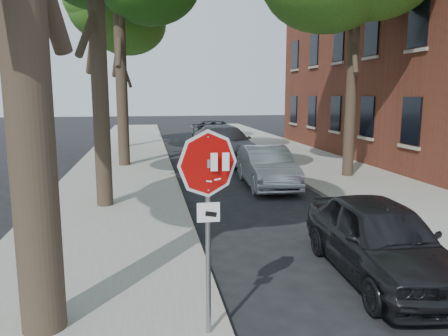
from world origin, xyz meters
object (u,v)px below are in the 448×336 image
object	(u,v)px
car_a	(380,238)
car_b	(267,167)
stop_sign	(208,194)
car_d	(214,134)
car_c	(224,144)
tree_far	(120,21)

from	to	relation	value
car_a	car_b	distance (m)	7.61
car_a	stop_sign	bearing A→B (deg)	-151.40
stop_sign	car_d	distance (m)	21.44
stop_sign	car_c	bearing A→B (deg)	79.28
car_b	car_d	xyz separation A→B (m)	(0.00, 12.01, 0.09)
car_a	car_b	bearing A→B (deg)	92.34
car_a	car_d	distance (m)	19.63
car_a	car_d	size ratio (longest dim) A/B	0.72
car_b	car_c	xyz separation A→B (m)	(-0.42, 6.08, 0.14)
tree_far	car_d	size ratio (longest dim) A/B	1.67
car_b	tree_far	bearing A→B (deg)	116.48
car_a	car_b	size ratio (longest dim) A/B	0.96
car_c	car_d	world-z (taller)	car_c
tree_far	car_a	distance (m)	21.32
car_b	car_d	size ratio (longest dim) A/B	0.74
stop_sign	car_a	world-z (taller)	stop_sign
tree_far	car_c	distance (m)	10.00
car_a	tree_far	bearing A→B (deg)	108.01
tree_far	car_d	distance (m)	8.35
tree_far	car_b	size ratio (longest dim) A/B	2.24
car_b	car_c	size ratio (longest dim) A/B	0.73
tree_far	car_b	distance (m)	14.66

